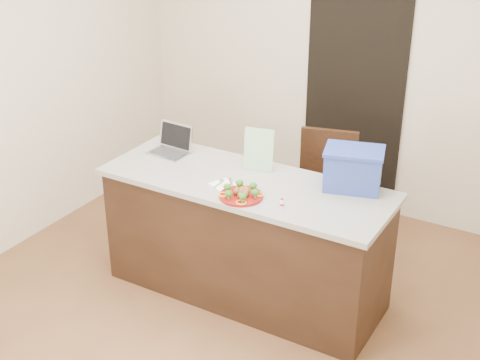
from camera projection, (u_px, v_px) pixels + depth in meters
The scene contains 16 objects.
ground at pixel (228, 309), 4.82m from camera, with size 4.00×4.00×0.00m, color brown.
room_shell at pixel (226, 94), 4.12m from camera, with size 4.00×4.00×4.00m.
doorway at pixel (353, 102), 5.88m from camera, with size 0.90×0.02×2.00m, color black.
island at pixel (246, 238), 4.81m from camera, with size 2.06×0.76×0.92m.
plate at pixel (241, 196), 4.39m from camera, with size 0.29×0.29×0.02m.
meatballs at pixel (242, 192), 4.38m from camera, with size 0.12×0.11×0.04m.
broccoli at pixel (241, 189), 4.37m from camera, with size 0.25×0.23×0.04m.
pepper_rings at pixel (241, 194), 4.38m from camera, with size 0.27×0.27×0.01m.
napkin at pixel (223, 184), 4.56m from camera, with size 0.15×0.15×0.01m, color white.
fork at pixel (221, 183), 4.57m from camera, with size 0.03×0.14×0.00m.
knife at pixel (225, 186), 4.53m from camera, with size 0.09×0.20×0.01m.
yogurt_bottle at pixel (282, 204), 4.26m from camera, with size 0.03×0.03×0.06m.
laptop at pixel (172, 145), 5.05m from camera, with size 0.31×0.25×0.21m.
leaflet at pixel (259, 150), 4.72m from camera, with size 0.22×0.00×0.31m, color white.
blue_box at pixel (353, 169), 4.46m from camera, with size 0.45×0.38×0.28m.
chair at pixel (321, 186), 5.31m from camera, with size 0.55×0.56×1.02m.
Camera 1 is at (2.07, -3.36, 2.93)m, focal length 50.00 mm.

